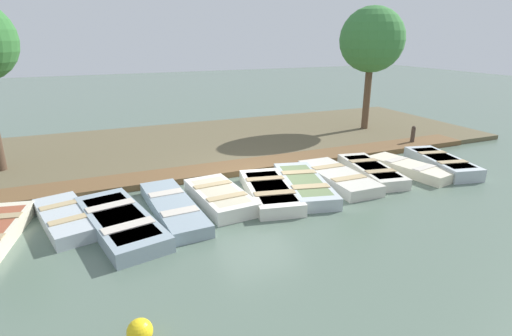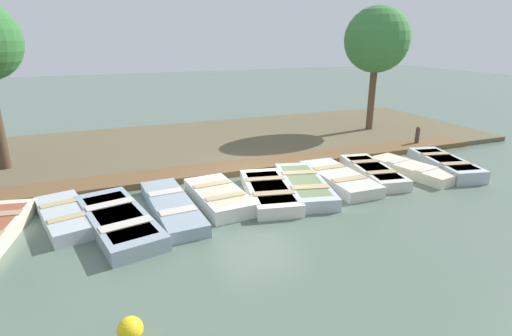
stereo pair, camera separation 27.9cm
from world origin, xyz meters
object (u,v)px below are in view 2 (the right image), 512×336
(rowboat_4, at_px, (219,196))
(rowboat_7, at_px, (339,178))
(rowboat_1, at_px, (66,216))
(mooring_post_far, at_px, (417,137))
(rowboat_3, at_px, (172,206))
(buoy, at_px, (130,329))
(rowboat_2, at_px, (118,220))
(rowboat_5, at_px, (269,191))
(rowboat_8, at_px, (373,172))
(park_tree_left, at_px, (377,40))
(rowboat_6, at_px, (304,185))
(rowboat_9, at_px, (412,169))
(rowboat_10, at_px, (445,164))

(rowboat_4, bearing_deg, rowboat_7, 86.95)
(rowboat_1, relative_size, mooring_post_far, 3.30)
(rowboat_3, height_order, buoy, buoy)
(rowboat_2, bearing_deg, rowboat_3, 93.79)
(rowboat_5, bearing_deg, rowboat_4, -83.53)
(rowboat_8, relative_size, mooring_post_far, 3.58)
(rowboat_2, height_order, park_tree_left, park_tree_left)
(rowboat_2, bearing_deg, buoy, -13.32)
(rowboat_8, relative_size, park_tree_left, 0.55)
(rowboat_1, xyz_separation_m, rowboat_6, (0.31, 6.42, 0.01))
(rowboat_9, relative_size, mooring_post_far, 3.41)
(rowboat_6, distance_m, mooring_post_far, 7.01)
(rowboat_1, distance_m, rowboat_7, 7.70)
(rowboat_4, bearing_deg, mooring_post_far, 100.68)
(rowboat_4, bearing_deg, rowboat_2, -83.64)
(rowboat_6, bearing_deg, rowboat_4, -77.65)
(mooring_post_far, xyz_separation_m, buoy, (6.95, -11.85, -0.24))
(rowboat_9, xyz_separation_m, rowboat_10, (0.09, 1.31, 0.05))
(rowboat_4, xyz_separation_m, rowboat_5, (0.12, 1.44, -0.02))
(rowboat_7, bearing_deg, rowboat_1, -90.36)
(rowboat_9, bearing_deg, rowboat_10, 74.86)
(rowboat_6, relative_size, rowboat_10, 1.10)
(rowboat_7, xyz_separation_m, rowboat_10, (0.25, 4.04, 0.04))
(rowboat_3, relative_size, rowboat_10, 1.13)
(rowboat_4, height_order, mooring_post_far, mooring_post_far)
(rowboat_6, xyz_separation_m, park_tree_left, (-5.39, 6.33, 3.95))
(rowboat_1, xyz_separation_m, rowboat_8, (0.06, 9.05, 0.01))
(rowboat_10, bearing_deg, rowboat_8, -85.05)
(rowboat_6, height_order, rowboat_9, rowboat_6)
(rowboat_7, height_order, rowboat_8, rowboat_8)
(rowboat_6, distance_m, buoy, 6.91)
(rowboat_1, height_order, buoy, buoy)
(rowboat_10, distance_m, park_tree_left, 6.82)
(rowboat_3, distance_m, rowboat_8, 6.54)
(rowboat_2, relative_size, rowboat_8, 1.20)
(rowboat_2, bearing_deg, rowboat_7, 83.15)
(rowboat_5, relative_size, rowboat_9, 1.09)
(rowboat_6, height_order, park_tree_left, park_tree_left)
(rowboat_2, relative_size, mooring_post_far, 4.30)
(rowboat_5, xyz_separation_m, rowboat_6, (-0.07, 1.16, 0.00))
(rowboat_5, distance_m, rowboat_10, 6.47)
(rowboat_4, bearing_deg, rowboat_10, 84.37)
(rowboat_4, xyz_separation_m, rowboat_8, (-0.20, 5.23, -0.02))
(rowboat_10, bearing_deg, mooring_post_far, 167.63)
(mooring_post_far, bearing_deg, rowboat_7, -65.61)
(rowboat_2, xyz_separation_m, rowboat_4, (-0.51, 2.64, 0.01))
(rowboat_3, relative_size, rowboat_9, 1.20)
(rowboat_4, xyz_separation_m, buoy, (4.47, -2.72, -0.00))
(rowboat_8, distance_m, rowboat_9, 1.39)
(rowboat_5, xyz_separation_m, rowboat_8, (-0.32, 3.79, -0.00))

